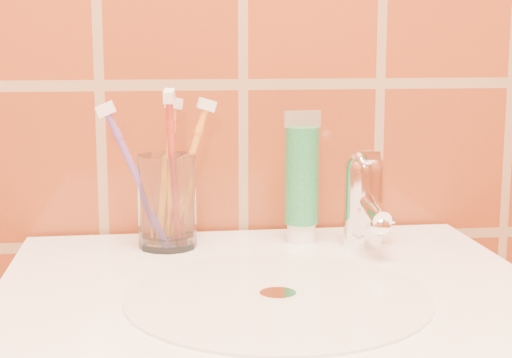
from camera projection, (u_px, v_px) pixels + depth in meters
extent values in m
cube|color=white|center=(270.00, 356.00, 0.83)|extent=(0.56, 0.46, 0.16)
cylinder|color=silver|center=(278.00, 296.00, 0.76)|extent=(0.30, 0.30, 0.00)
cylinder|color=white|center=(278.00, 294.00, 0.76)|extent=(0.04, 0.04, 0.00)
cylinder|color=white|center=(167.00, 201.00, 0.94)|extent=(0.08, 0.08, 0.11)
cylinder|color=white|center=(301.00, 232.00, 0.98)|extent=(0.03, 0.03, 0.02)
cylinder|color=#1A703A|center=(302.00, 175.00, 0.96)|extent=(0.04, 0.04, 0.12)
cube|color=beige|center=(302.00, 119.00, 0.95)|extent=(0.05, 0.01, 0.02)
cylinder|color=white|center=(363.00, 207.00, 0.95)|extent=(0.05, 0.05, 0.09)
sphere|color=white|center=(364.00, 169.00, 0.95)|extent=(0.05, 0.05, 0.05)
cylinder|color=white|center=(372.00, 208.00, 0.91)|extent=(0.02, 0.09, 0.03)
cube|color=white|center=(367.00, 156.00, 0.93)|extent=(0.02, 0.06, 0.01)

